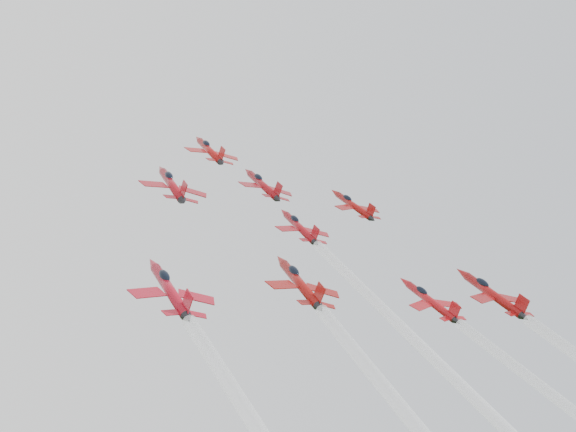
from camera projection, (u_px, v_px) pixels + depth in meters
jet_lead at (209, 150)px, 139.03m from camera, size 10.11×12.61×9.13m
jet_row2_left at (171, 184)px, 116.41m from camera, size 10.43×13.01×9.41m
jet_row2_center at (262, 184)px, 129.01m from camera, size 9.80×12.22×8.85m
jet_row2_right at (353, 205)px, 132.91m from camera, size 8.97×11.18×8.09m
jet_center at (473, 403)px, 80.11m from camera, size 8.73×78.57×55.21m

